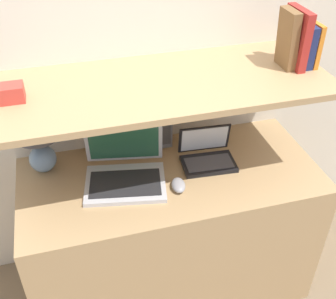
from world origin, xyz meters
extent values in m
cube|color=silver|center=(0.00, 0.69, 1.20)|extent=(6.00, 0.05, 2.40)
cube|color=tan|center=(0.00, 0.31, 0.38)|extent=(1.37, 0.62, 0.76)
cube|color=silver|center=(0.00, 0.64, 0.59)|extent=(1.37, 0.04, 1.17)
cube|color=tan|center=(0.00, 0.38, 1.19)|extent=(1.37, 0.56, 0.03)
ellipsoid|color=#7593B2|center=(-0.55, 0.50, 0.83)|extent=(0.12, 0.12, 0.13)
cylinder|color=tan|center=(-0.55, 0.50, 0.92)|extent=(0.02, 0.02, 0.06)
cone|color=#4C4C51|center=(-0.55, 0.50, 1.01)|extent=(0.19, 0.19, 0.11)
cube|color=silver|center=(-0.21, 0.29, 0.77)|extent=(0.39, 0.32, 0.02)
cube|color=#232326|center=(-0.22, 0.28, 0.78)|extent=(0.34, 0.23, 0.00)
cube|color=silver|center=(-0.19, 0.44, 0.91)|extent=(0.35, 0.11, 0.25)
cube|color=#235138|center=(-0.19, 0.43, 0.91)|extent=(0.32, 0.09, 0.22)
cube|color=black|center=(0.19, 0.33, 0.77)|extent=(0.26, 0.17, 0.02)
cube|color=#47474C|center=(0.19, 0.32, 0.78)|extent=(0.22, 0.12, 0.00)
cube|color=black|center=(0.19, 0.42, 0.86)|extent=(0.25, 0.05, 0.15)
cube|color=white|center=(0.19, 0.41, 0.86)|extent=(0.22, 0.04, 0.13)
ellipsoid|color=#99999E|center=(0.01, 0.21, 0.78)|extent=(0.07, 0.10, 0.04)
cube|color=gray|center=(0.02, 0.54, 0.84)|extent=(0.09, 0.05, 0.15)
cube|color=#59595B|center=(0.02, 0.52, 0.84)|extent=(0.07, 0.00, 0.11)
cube|color=orange|center=(0.64, 0.38, 1.29)|extent=(0.02, 0.14, 0.19)
cube|color=navy|center=(0.61, 0.38, 1.29)|extent=(0.04, 0.14, 0.18)
cube|color=#A82823|center=(0.57, 0.38, 1.32)|extent=(0.04, 0.17, 0.25)
cube|color=brown|center=(0.53, 0.38, 1.32)|extent=(0.05, 0.12, 0.25)
cube|color=#CC3D33|center=(-0.60, 0.38, 1.23)|extent=(0.10, 0.08, 0.06)
camera|label=1|loc=(-0.41, -1.12, 1.99)|focal=45.00mm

